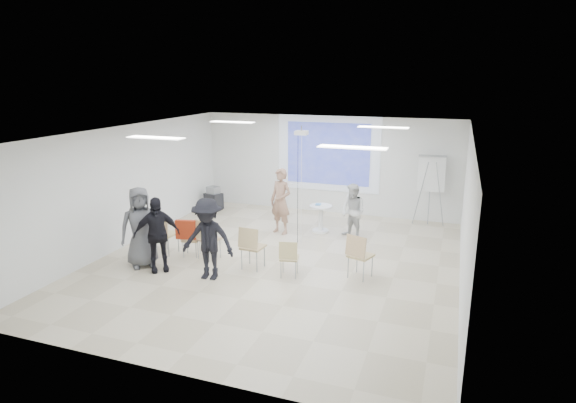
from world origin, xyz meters
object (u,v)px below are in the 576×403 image
(audience_outer, at_px, (140,222))
(av_cart, at_px, (214,199))
(laptop, at_px, (209,237))
(audience_left, at_px, (156,229))
(player_left, at_px, (281,197))
(audience_mid, at_px, (208,234))
(flipchart_easel, at_px, (431,174))
(chair_center, at_px, (251,244))
(chair_right_far, at_px, (359,253))
(player_right, at_px, (353,209))
(chair_far_left, at_px, (164,231))
(chair_left_inner, at_px, (206,236))
(pedestal_table, at_px, (321,217))
(chair_left_mid, at_px, (190,237))
(chair_right_inner, at_px, (289,256))

(audience_outer, relative_size, av_cart, 2.70)
(laptop, distance_m, audience_left, 1.33)
(laptop, bearing_deg, player_left, -93.37)
(audience_mid, xyz_separation_m, flipchart_easel, (4.12, 5.42, 0.51))
(chair_center, relative_size, chair_right_far, 1.01)
(chair_right_far, bearing_deg, player_right, 123.24)
(audience_mid, relative_size, av_cart, 2.63)
(chair_far_left, relative_size, chair_left_inner, 1.01)
(chair_center, relative_size, audience_left, 0.52)
(pedestal_table, height_order, audience_left, audience_left)
(pedestal_table, distance_m, chair_left_mid, 3.72)
(chair_far_left, xyz_separation_m, chair_right_inner, (3.26, -0.31, -0.08))
(audience_left, relative_size, audience_mid, 0.97)
(player_left, height_order, av_cart, player_left)
(laptop, height_order, audience_left, audience_left)
(player_right, bearing_deg, chair_right_far, -44.51)
(chair_left_mid, height_order, av_cart, chair_left_mid)
(player_right, distance_m, audience_mid, 4.28)
(chair_center, distance_m, chair_right_far, 2.35)
(chair_right_far, bearing_deg, chair_far_left, -159.97)
(flipchart_easel, height_order, av_cart, flipchart_easel)
(pedestal_table, xyz_separation_m, chair_far_left, (-3.06, -2.90, 0.15))
(laptop, bearing_deg, chair_left_inner, 93.59)
(player_right, bearing_deg, laptop, -107.61)
(player_left, height_order, audience_mid, player_left)
(chair_left_mid, distance_m, av_cart, 4.14)
(audience_outer, bearing_deg, player_left, 13.69)
(chair_right_far, relative_size, audience_outer, 0.48)
(chair_right_inner, bearing_deg, audience_mid, -171.03)
(chair_center, bearing_deg, player_right, 63.88)
(audience_left, xyz_separation_m, audience_outer, (-0.49, 0.12, 0.06))
(av_cart, bearing_deg, pedestal_table, 2.27)
(chair_center, bearing_deg, av_cart, 131.26)
(chair_right_inner, relative_size, flipchart_easel, 0.41)
(player_right, xyz_separation_m, laptop, (-2.87, -2.55, -0.29))
(audience_outer, relative_size, flipchart_easel, 1.00)
(chair_right_far, bearing_deg, av_cart, 163.61)
(av_cart, bearing_deg, audience_left, -58.83)
(chair_left_inner, distance_m, audience_mid, 1.19)
(chair_left_inner, xyz_separation_m, audience_outer, (-1.16, -0.83, 0.45))
(chair_center, height_order, flipchart_easel, flipchart_easel)
(chair_far_left, xyz_separation_m, chair_right_far, (4.67, 0.12, 0.01))
(player_left, bearing_deg, pedestal_table, 43.52)
(chair_far_left, bearing_deg, pedestal_table, 50.63)
(chair_center, height_order, audience_outer, audience_outer)
(chair_left_inner, distance_m, chair_right_far, 3.57)
(chair_center, height_order, laptop, chair_center)
(chair_far_left, height_order, av_cart, chair_far_left)
(player_right, distance_m, av_cart, 4.95)
(player_left, distance_m, laptop, 2.54)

